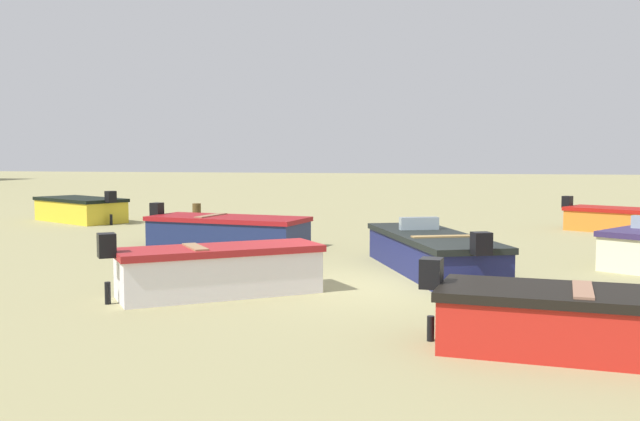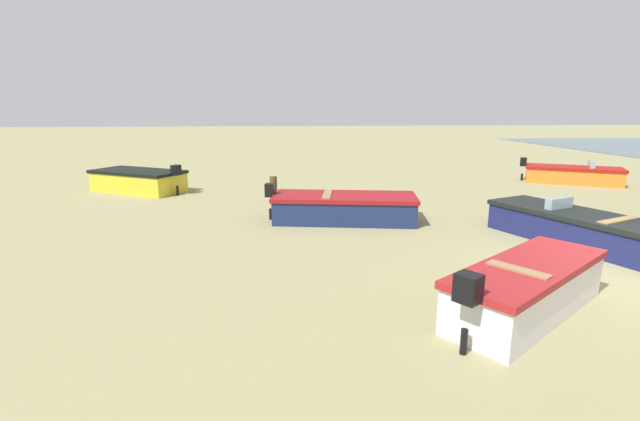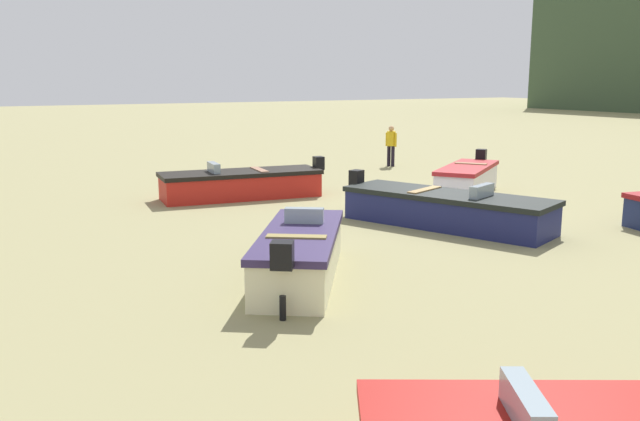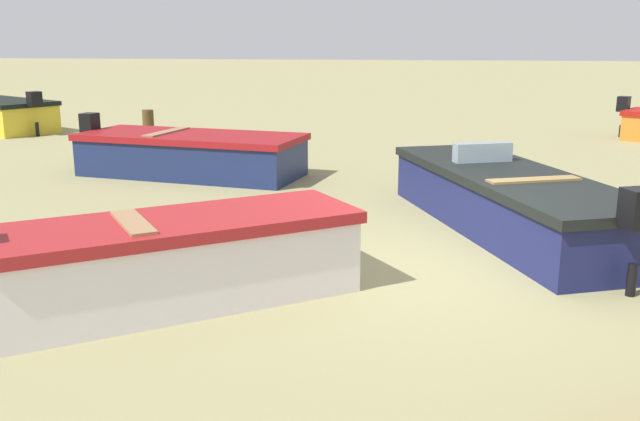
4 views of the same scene
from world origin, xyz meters
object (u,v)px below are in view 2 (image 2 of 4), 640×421
Objects in this scene: boat_navy_6 at (590,231)px; mooring_post_near_water at (273,189)px; boat_yellow_0 at (139,181)px; boat_white_5 at (527,288)px; boat_orange_4 at (573,175)px; boat_navy_2 at (344,208)px.

mooring_post_near_water is (6.36, 7.81, 0.04)m from boat_navy_6.
boat_yellow_0 is 15.66m from boat_white_5.
boat_yellow_0 is 16.04m from boat_navy_6.
boat_navy_2 is at bearing -33.33° from boat_orange_4.
boat_navy_2 is 5.07× the size of mooring_post_near_water.
boat_orange_4 is at bearing -78.74° from mooring_post_near_water.
boat_navy_2 is 1.29× the size of boat_white_5.
boat_navy_6 is 5.73× the size of mooring_post_near_water.
boat_yellow_0 is 0.99× the size of boat_orange_4.
boat_white_5 reaches higher than boat_navy_6.
boat_yellow_0 is at bearing 124.43° from boat_navy_6.
boat_white_5 reaches higher than boat_navy_2.
mooring_post_near_water is at bearing -136.27° from boat_navy_2.
boat_yellow_0 reaches higher than boat_orange_4.
boat_white_5 is 3.94× the size of mooring_post_near_water.
boat_yellow_0 is at bearing -59.94° from boat_orange_4.
boat_yellow_0 is 4.54× the size of mooring_post_near_water.
mooring_post_near_water is (-2.71, 13.63, 0.06)m from boat_orange_4.
boat_navy_6 is (-3.17, -5.66, 0.01)m from boat_navy_2.
boat_yellow_0 is at bearing -116.68° from boat_navy_2.
boat_navy_6 reaches higher than boat_orange_4.
boat_navy_6 is at bearing -3.24° from boat_orange_4.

